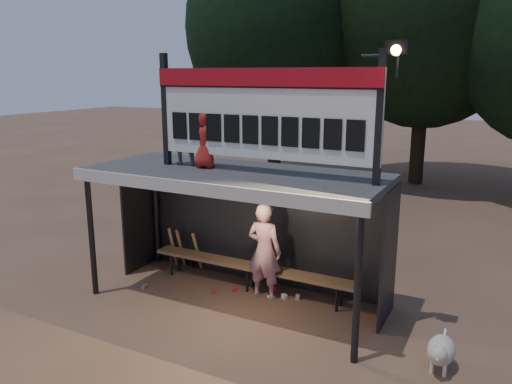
% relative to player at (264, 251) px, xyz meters
% --- Properties ---
extents(ground, '(80.00, 80.00, 0.00)m').
position_rel_player_xyz_m(ground, '(-0.38, -0.36, -0.87)').
color(ground, brown).
rests_on(ground, ground).
extents(player, '(0.64, 0.42, 1.74)m').
position_rel_player_xyz_m(player, '(0.00, 0.00, 0.00)').
color(player, white).
rests_on(player, ground).
extents(child_a, '(0.66, 0.56, 1.20)m').
position_rel_player_xyz_m(child_a, '(-1.47, -0.20, 2.05)').
color(child_a, slate).
rests_on(child_a, dugout_shelter).
extents(child_b, '(0.48, 0.32, 0.95)m').
position_rel_player_xyz_m(child_b, '(-0.96, -0.34, 1.93)').
color(child_b, '#B1241B').
rests_on(child_b, dugout_shelter).
extents(dugout_shelter, '(5.10, 2.08, 2.32)m').
position_rel_player_xyz_m(dugout_shelter, '(-0.38, -0.12, 0.98)').
color(dugout_shelter, '#39393C').
rests_on(dugout_shelter, ground).
extents(scoreboard_assembly, '(4.10, 0.27, 1.99)m').
position_rel_player_xyz_m(scoreboard_assembly, '(0.17, -0.37, 2.46)').
color(scoreboard_assembly, black).
rests_on(scoreboard_assembly, dugout_shelter).
extents(bench, '(4.00, 0.35, 0.48)m').
position_rel_player_xyz_m(bench, '(-0.38, 0.19, -0.44)').
color(bench, olive).
rests_on(bench, ground).
extents(tree_left, '(6.46, 6.46, 9.27)m').
position_rel_player_xyz_m(tree_left, '(-4.38, 9.64, 4.65)').
color(tree_left, '#312116').
rests_on(tree_left, ground).
extents(tree_mid, '(7.22, 7.22, 10.36)m').
position_rel_player_xyz_m(tree_mid, '(0.62, 11.14, 5.30)').
color(tree_mid, black).
rests_on(tree_mid, ground).
extents(dog, '(0.36, 0.81, 0.49)m').
position_rel_player_xyz_m(dog, '(3.09, -0.92, -0.59)').
color(dog, beige).
rests_on(dog, ground).
extents(bats, '(0.68, 0.35, 0.84)m').
position_rel_player_xyz_m(bats, '(-2.03, 0.46, -0.44)').
color(bats, '#A3794C').
rests_on(bats, ground).
extents(litter, '(3.72, 1.21, 0.08)m').
position_rel_player_xyz_m(litter, '(-0.13, 0.02, -0.83)').
color(litter, '#B2201E').
rests_on(litter, ground).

